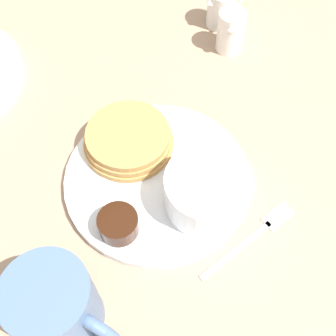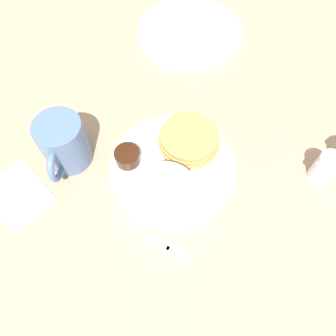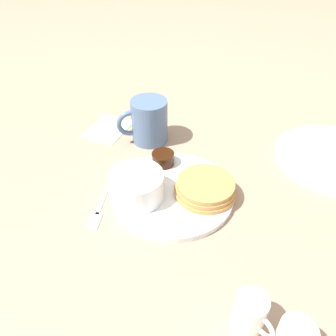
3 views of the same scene
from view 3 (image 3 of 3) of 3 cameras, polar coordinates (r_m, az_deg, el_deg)
name	(u,v)px [view 3 (image 3 of 3)]	position (r m, az deg, el deg)	size (l,w,h in m)	color
ground_plane	(173,194)	(0.64, 0.85, -4.61)	(4.00, 4.00, 0.00)	#9E7F66
plate	(173,192)	(0.63, 0.85, -4.22)	(0.23, 0.23, 0.01)	white
pancake_stack	(205,187)	(0.62, 6.53, -3.22)	(0.12, 0.12, 0.03)	#B78447
bowl	(136,185)	(0.60, -5.52, -2.95)	(0.10, 0.10, 0.05)	white
syrup_cup	(163,158)	(0.68, -0.87, 1.67)	(0.05, 0.05, 0.03)	black
butter_ramekin	(129,186)	(0.62, -6.89, -3.20)	(0.05, 0.05, 0.04)	white
coffee_mug	(148,121)	(0.76, -3.46, 8.16)	(0.08, 0.11, 0.10)	slate
creamer_pitcher_near	(250,313)	(0.47, 14.05, -23.34)	(0.05, 0.05, 0.07)	white
fork	(100,206)	(0.62, -11.78, -6.56)	(0.14, 0.02, 0.00)	silver
napkin	(109,128)	(0.83, -10.31, 6.82)	(0.14, 0.12, 0.00)	white
far_plate	(335,158)	(0.80, 27.02, 1.60)	(0.25, 0.25, 0.01)	white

